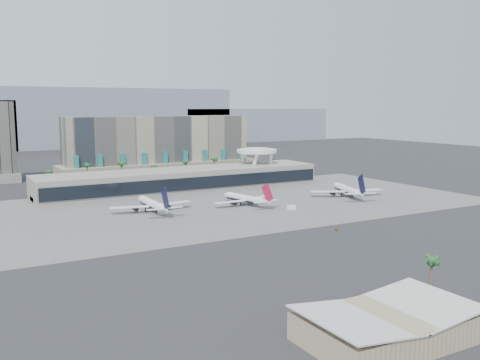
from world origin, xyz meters
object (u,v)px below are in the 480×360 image
service_vehicle_a (162,212)px  taxiway_sign (337,229)px  airliner_left (152,204)px  airliner_centre (246,199)px  airliner_right (348,190)px  service_vehicle_b (291,207)px

service_vehicle_a → taxiway_sign: (48.93, -64.74, -0.47)m
airliner_left → taxiway_sign: size_ratio=19.62×
airliner_centre → airliner_right: bearing=-17.2°
airliner_centre → airliner_right: size_ratio=0.89×
service_vehicle_a → taxiway_sign: bearing=-54.0°
service_vehicle_b → airliner_right: bearing=28.4°
airliner_left → service_vehicle_a: bearing=-75.2°
airliner_centre → service_vehicle_a: (-44.67, -0.69, -2.28)m
taxiway_sign → service_vehicle_a: bearing=108.6°
service_vehicle_a → service_vehicle_b: size_ratio=0.97×
airliner_centre → service_vehicle_b: size_ratio=9.16×
airliner_centre → taxiway_sign: (4.26, -65.42, -2.74)m
airliner_centre → service_vehicle_a: bearing=169.3°
service_vehicle_a → service_vehicle_b: service_vehicle_b is taller
airliner_left → airliner_centre: 47.09m
service_vehicle_b → taxiway_sign: bearing=-90.1°
airliner_centre → service_vehicle_a: airliner_centre is taller
airliner_centre → airliner_left: bearing=159.8°
airliner_right → service_vehicle_b: (-47.73, -14.93, -2.70)m
service_vehicle_a → service_vehicle_b: (57.70, -20.28, 0.08)m
airliner_left → service_vehicle_b: 65.89m
service_vehicle_b → taxiway_sign: size_ratio=1.91×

